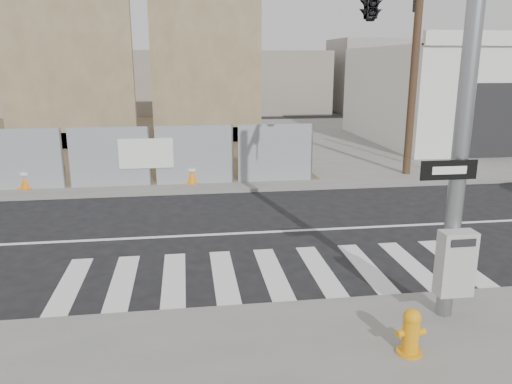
{
  "coord_description": "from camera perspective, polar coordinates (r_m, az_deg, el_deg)",
  "views": [
    {
      "loc": [
        -1.67,
        -11.83,
        4.21
      ],
      "look_at": [
        -0.17,
        -1.25,
        1.4
      ],
      "focal_mm": 35.0,
      "sensor_mm": 36.0,
      "label": 1
    }
  ],
  "objects": [
    {
      "name": "ground",
      "position": [
        12.67,
        -0.06,
        -4.67
      ],
      "size": [
        100.0,
        100.0,
        0.0
      ],
      "primitive_type": "plane",
      "color": "black",
      "rests_on": "ground"
    },
    {
      "name": "sidewalk_far",
      "position": [
        26.22,
        -4.36,
        5.59
      ],
      "size": [
        50.0,
        20.0,
        0.12
      ],
      "primitive_type": "cube",
      "color": "slate",
      "rests_on": "ground"
    },
    {
      "name": "signal_pole",
      "position": [
        10.65,
        15.66,
        17.28
      ],
      "size": [
        0.96,
        5.87,
        7.0
      ],
      "color": "gray",
      "rests_on": "sidewalk_near"
    },
    {
      "name": "far_signal_pole",
      "position": [
        19.08,
        22.84,
        11.43
      ],
      "size": [
        0.16,
        0.2,
        5.6
      ],
      "color": "gray",
      "rests_on": "sidewalk_far"
    },
    {
      "name": "concrete_wall_left",
      "position": [
        25.49,
        -20.62,
        11.95
      ],
      "size": [
        6.0,
        1.3,
        8.0
      ],
      "color": "#746245",
      "rests_on": "sidewalk_far"
    },
    {
      "name": "concrete_wall_right",
      "position": [
        25.95,
        -5.64,
        12.83
      ],
      "size": [
        5.5,
        1.3,
        8.0
      ],
      "color": "#746245",
      "rests_on": "sidewalk_far"
    },
    {
      "name": "auto_shop",
      "position": [
        29.38,
        24.56,
        10.17
      ],
      "size": [
        12.0,
        10.2,
        5.95
      ],
      "color": "silver",
      "rests_on": "sidewalk_far"
    },
    {
      "name": "utility_pole_right",
      "position": [
        19.19,
        17.93,
        17.03
      ],
      "size": [
        1.6,
        0.28,
        10.0
      ],
      "color": "#473221",
      "rests_on": "sidewalk_far"
    },
    {
      "name": "fire_hydrant",
      "position": [
        7.72,
        17.29,
        -15.01
      ],
      "size": [
        0.44,
        0.44,
        0.7
      ],
      "rotation": [
        0.0,
        0.0,
        0.23
      ],
      "color": "orange",
      "rests_on": "sidewalk_near"
    },
    {
      "name": "traffic_cone_c",
      "position": [
        18.1,
        -24.9,
        1.55
      ],
      "size": [
        0.44,
        0.44,
        0.8
      ],
      "rotation": [
        0.0,
        0.0,
        -0.08
      ],
      "color": "orange",
      "rests_on": "sidewalk_far"
    },
    {
      "name": "traffic_cone_d",
      "position": [
        17.28,
        -7.33,
        2.17
      ],
      "size": [
        0.46,
        0.46,
        0.75
      ],
      "rotation": [
        0.0,
        0.0,
        -0.2
      ],
      "color": "orange",
      "rests_on": "sidewalk_far"
    }
  ]
}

